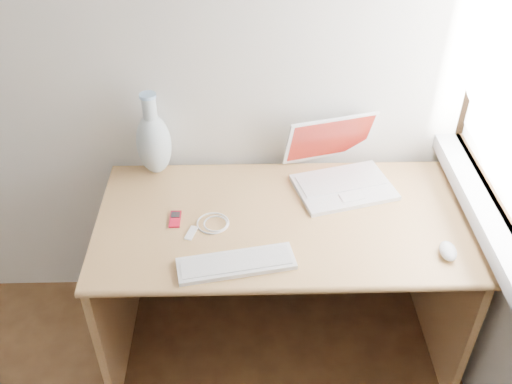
{
  "coord_description": "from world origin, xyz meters",
  "views": [
    {
      "loc": [
        0.88,
        -0.18,
        2.04
      ],
      "look_at": [
        0.91,
        1.35,
        0.85
      ],
      "focal_mm": 40.0,
      "sensor_mm": 36.0,
      "label": 1
    }
  ],
  "objects_px": {
    "vase": "(154,142)",
    "desk": "(281,244)",
    "laptop": "(343,170)",
    "external_keyboard": "(236,263)"
  },
  "relations": [
    {
      "from": "vase",
      "to": "desk",
      "type": "bearing_deg",
      "value": -24.28
    },
    {
      "from": "laptop",
      "to": "external_keyboard",
      "type": "distance_m",
      "value": 0.61
    },
    {
      "from": "laptop",
      "to": "vase",
      "type": "distance_m",
      "value": 0.74
    },
    {
      "from": "external_keyboard",
      "to": "vase",
      "type": "xyz_separation_m",
      "value": [
        -0.32,
        0.53,
        0.13
      ]
    },
    {
      "from": "laptop",
      "to": "external_keyboard",
      "type": "height_order",
      "value": "laptop"
    },
    {
      "from": "laptop",
      "to": "vase",
      "type": "relative_size",
      "value": 1.19
    },
    {
      "from": "laptop",
      "to": "vase",
      "type": "height_order",
      "value": "vase"
    },
    {
      "from": "vase",
      "to": "laptop",
      "type": "bearing_deg",
      "value": -6.99
    },
    {
      "from": "laptop",
      "to": "external_keyboard",
      "type": "relative_size",
      "value": 1.03
    },
    {
      "from": "desk",
      "to": "laptop",
      "type": "height_order",
      "value": "laptop"
    }
  ]
}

